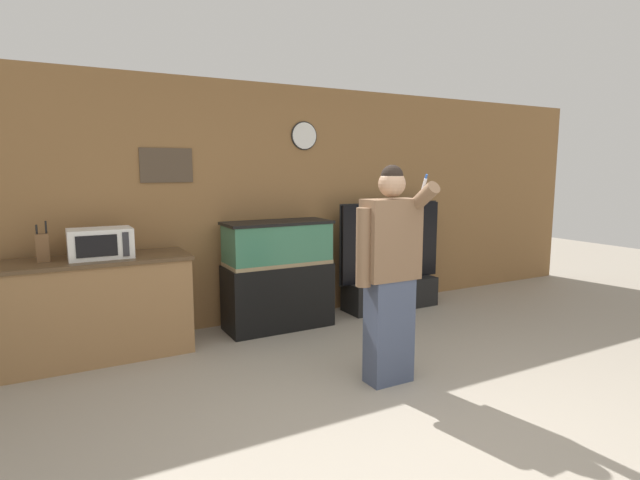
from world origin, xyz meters
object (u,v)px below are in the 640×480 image
object	(u,v)px
counter_island	(98,308)
knife_block	(43,247)
person_standing	(389,272)
aquarium_on_stand	(278,275)
tv_on_stand	(390,278)
microwave	(100,243)

from	to	relation	value
counter_island	knife_block	bearing A→B (deg)	172.95
counter_island	person_standing	xyz separation A→B (m)	(1.96, -1.67, 0.44)
aquarium_on_stand	tv_on_stand	size ratio (longest dim) A/B	0.81
aquarium_on_stand	tv_on_stand	bearing A→B (deg)	1.55
aquarium_on_stand	counter_island	bearing A→B (deg)	-179.18
tv_on_stand	person_standing	size ratio (longest dim) A/B	0.82
microwave	tv_on_stand	xyz separation A→B (m)	(3.22, 0.08, -0.66)
counter_island	aquarium_on_stand	size ratio (longest dim) A/B	1.39
knife_block	microwave	bearing A→B (deg)	-7.94
microwave	knife_block	distance (m)	0.45
counter_island	person_standing	size ratio (longest dim) A/B	0.93
counter_island	aquarium_on_stand	xyz separation A→B (m)	(1.76, 0.03, 0.12)
microwave	knife_block	size ratio (longest dim) A/B	1.55
person_standing	microwave	bearing A→B (deg)	139.14
microwave	knife_block	xyz separation A→B (m)	(-0.45, 0.06, -0.01)
counter_island	microwave	bearing A→B (deg)	-15.01
counter_island	person_standing	bearing A→B (deg)	-40.37
knife_block	tv_on_stand	distance (m)	3.72
knife_block	person_standing	bearing A→B (deg)	-36.05
tv_on_stand	knife_block	bearing A→B (deg)	-179.74
microwave	aquarium_on_stand	xyz separation A→B (m)	(1.71, 0.04, -0.46)
knife_block	aquarium_on_stand	world-z (taller)	knife_block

